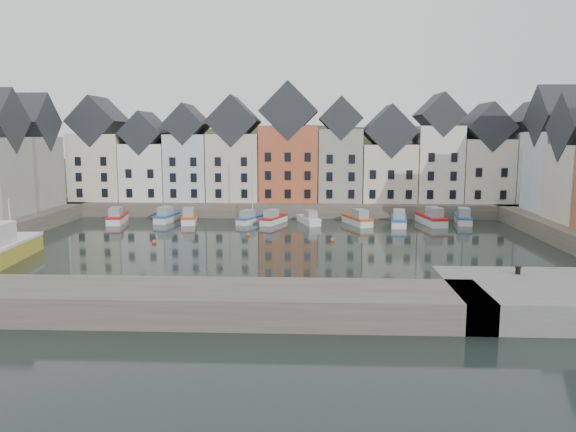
# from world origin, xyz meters

# --- Properties ---
(ground) EXTENTS (260.00, 260.00, 0.00)m
(ground) POSITION_xyz_m (0.00, 0.00, 0.00)
(ground) COLOR black
(ground) RESTS_ON ground
(far_quay) EXTENTS (90.00, 16.00, 2.00)m
(far_quay) POSITION_xyz_m (0.00, 30.00, 1.00)
(far_quay) COLOR brown
(far_quay) RESTS_ON ground
(near_wall) EXTENTS (50.00, 6.00, 2.00)m
(near_wall) POSITION_xyz_m (-10.00, -22.00, 1.00)
(near_wall) COLOR brown
(near_wall) RESTS_ON ground
(hillside) EXTENTS (153.60, 70.40, 64.00)m
(hillside) POSITION_xyz_m (0.02, 56.00, -17.96)
(hillside) COLOR #29341A
(hillside) RESTS_ON ground
(far_terrace) EXTENTS (72.37, 8.16, 17.78)m
(far_terrace) POSITION_xyz_m (3.21, 28.00, 8.88)
(far_terrace) COLOR beige
(far_terrace) RESTS_ON far_quay
(left_terrace) EXTENTS (7.65, 17.00, 15.69)m
(left_terrace) POSITION_xyz_m (-36.00, 13.50, 8.88)
(left_terrace) COLOR gray
(left_terrace) RESTS_ON left_quay
(mooring_buoys) EXTENTS (20.50, 5.50, 0.50)m
(mooring_buoys) POSITION_xyz_m (-4.00, 5.33, 0.15)
(mooring_buoys) COLOR #CA4717
(mooring_buoys) RESTS_ON ground
(boat_a) EXTENTS (2.88, 6.57, 2.44)m
(boat_a) POSITION_xyz_m (-23.14, 17.17, 0.73)
(boat_a) COLOR silver
(boat_a) RESTS_ON ground
(boat_b) EXTENTS (2.75, 6.41, 2.38)m
(boat_b) POSITION_xyz_m (-16.53, 18.63, 0.71)
(boat_b) COLOR silver
(boat_b) RESTS_ON ground
(boat_c) EXTENTS (2.84, 6.38, 2.36)m
(boat_c) POSITION_xyz_m (-13.24, 17.67, 0.70)
(boat_c) COLOR silver
(boat_c) RESTS_ON ground
(boat_d) EXTENTS (3.74, 5.57, 10.26)m
(boat_d) POSITION_xyz_m (-4.83, 17.64, 0.67)
(boat_d) COLOR silver
(boat_d) RESTS_ON ground
(boat_e) EXTENTS (3.67, 5.94, 2.18)m
(boat_e) POSITION_xyz_m (-1.61, 17.48, 0.65)
(boat_e) COLOR silver
(boat_e) RESTS_ON ground
(boat_f) EXTENTS (3.46, 5.76, 2.11)m
(boat_f) POSITION_xyz_m (3.24, 17.34, 0.63)
(boat_f) COLOR silver
(boat_f) RESTS_ON ground
(boat_g) EXTENTS (3.99, 6.51, 2.39)m
(boat_g) POSITION_xyz_m (9.79, 16.99, 0.71)
(boat_g) COLOR silver
(boat_g) RESTS_ON ground
(boat_h) EXTENTS (2.87, 6.64, 2.47)m
(boat_h) POSITION_xyz_m (15.23, 16.53, 0.73)
(boat_h) COLOR silver
(boat_h) RESTS_ON ground
(boat_i) EXTENTS (3.27, 7.29, 2.70)m
(boat_i) POSITION_xyz_m (19.77, 17.56, 0.80)
(boat_i) COLOR silver
(boat_i) RESTS_ON ground
(boat_j) EXTENTS (2.92, 6.55, 2.43)m
(boat_j) POSITION_xyz_m (24.31, 18.86, 0.72)
(boat_j) COLOR silver
(boat_j) RESTS_ON ground
(large_vessel) EXTENTS (4.09, 11.85, 6.06)m
(large_vessel) POSITION_xyz_m (-25.86, -7.12, 1.42)
(large_vessel) COLOR gold
(large_vessel) RESTS_ON ground
(mooring_bollard) EXTENTS (0.48, 0.48, 0.56)m
(mooring_bollard) POSITION_xyz_m (18.74, -17.31, 2.31)
(mooring_bollard) COLOR black
(mooring_bollard) RESTS_ON near_quay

